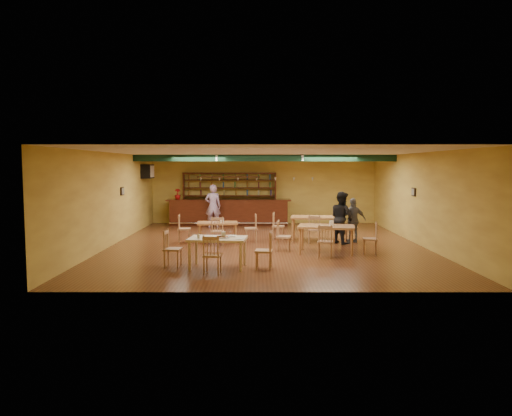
{
  "coord_description": "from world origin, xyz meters",
  "views": [
    {
      "loc": [
        -0.32,
        -15.65,
        2.57
      ],
      "look_at": [
        -0.33,
        0.6,
        1.15
      ],
      "focal_mm": 33.79,
      "sensor_mm": 36.0,
      "label": 1
    }
  ],
  "objects_px": {
    "patron_bar": "(213,206)",
    "dining_table_d": "(326,239)",
    "bar_counter": "(229,212)",
    "dining_table_a": "(218,232)",
    "dining_table_b": "(314,228)",
    "near_table": "(218,253)",
    "patron_right_a": "(342,218)"
  },
  "relations": [
    {
      "from": "bar_counter",
      "to": "patron_bar",
      "type": "xyz_separation_m",
      "value": [
        -0.62,
        -0.83,
        0.34
      ]
    },
    {
      "from": "dining_table_a",
      "to": "patron_bar",
      "type": "distance_m",
      "value": 3.87
    },
    {
      "from": "bar_counter",
      "to": "near_table",
      "type": "bearing_deg",
      "value": -88.59
    },
    {
      "from": "dining_table_d",
      "to": "patron_bar",
      "type": "relative_size",
      "value": 0.91
    },
    {
      "from": "bar_counter",
      "to": "dining_table_d",
      "type": "relative_size",
      "value": 3.26
    },
    {
      "from": "near_table",
      "to": "patron_bar",
      "type": "distance_m",
      "value": 8.01
    },
    {
      "from": "dining_table_b",
      "to": "patron_bar",
      "type": "distance_m",
      "value": 5.1
    },
    {
      "from": "dining_table_a",
      "to": "dining_table_d",
      "type": "relative_size",
      "value": 0.83
    },
    {
      "from": "dining_table_b",
      "to": "near_table",
      "type": "xyz_separation_m",
      "value": [
        -3.01,
        -4.64,
        -0.02
      ]
    },
    {
      "from": "dining_table_b",
      "to": "dining_table_a",
      "type": "bearing_deg",
      "value": -164.23
    },
    {
      "from": "dining_table_a",
      "to": "patron_bar",
      "type": "relative_size",
      "value": 0.75
    },
    {
      "from": "dining_table_b",
      "to": "bar_counter",
      "type": "bearing_deg",
      "value": 135.38
    },
    {
      "from": "dining_table_a",
      "to": "dining_table_d",
      "type": "bearing_deg",
      "value": -35.46
    },
    {
      "from": "dining_table_b",
      "to": "patron_right_a",
      "type": "height_order",
      "value": "patron_right_a"
    },
    {
      "from": "dining_table_a",
      "to": "dining_table_d",
      "type": "xyz_separation_m",
      "value": [
        3.38,
        -2.08,
        0.07
      ]
    },
    {
      "from": "dining_table_b",
      "to": "dining_table_d",
      "type": "bearing_deg",
      "value": -81.71
    },
    {
      "from": "dining_table_a",
      "to": "dining_table_b",
      "type": "bearing_deg",
      "value": 4.47
    },
    {
      "from": "bar_counter",
      "to": "dining_table_b",
      "type": "relative_size",
      "value": 3.28
    },
    {
      "from": "dining_table_d",
      "to": "patron_bar",
      "type": "height_order",
      "value": "patron_bar"
    },
    {
      "from": "patron_right_a",
      "to": "dining_table_d",
      "type": "bearing_deg",
      "value": 128.18
    },
    {
      "from": "bar_counter",
      "to": "patron_bar",
      "type": "distance_m",
      "value": 1.09
    },
    {
      "from": "bar_counter",
      "to": "near_table",
      "type": "distance_m",
      "value": 8.78
    },
    {
      "from": "bar_counter",
      "to": "patron_right_a",
      "type": "distance_m",
      "value": 6.38
    },
    {
      "from": "bar_counter",
      "to": "dining_table_b",
      "type": "xyz_separation_m",
      "value": [
        3.22,
        -4.14,
        -0.16
      ]
    },
    {
      "from": "patron_bar",
      "to": "dining_table_d",
      "type": "bearing_deg",
      "value": 118.96
    },
    {
      "from": "bar_counter",
      "to": "patron_bar",
      "type": "relative_size",
      "value": 2.96
    },
    {
      "from": "patron_right_a",
      "to": "patron_bar",
      "type": "bearing_deg",
      "value": 19.99
    },
    {
      "from": "patron_bar",
      "to": "patron_right_a",
      "type": "bearing_deg",
      "value": 134.02
    },
    {
      "from": "dining_table_d",
      "to": "patron_right_a",
      "type": "height_order",
      "value": "patron_right_a"
    },
    {
      "from": "patron_right_a",
      "to": "dining_table_a",
      "type": "bearing_deg",
      "value": 57.21
    },
    {
      "from": "dining_table_b",
      "to": "dining_table_d",
      "type": "relative_size",
      "value": 1.0
    },
    {
      "from": "dining_table_d",
      "to": "patron_bar",
      "type": "xyz_separation_m",
      "value": [
        -3.88,
        5.88,
        0.49
      ]
    }
  ]
}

